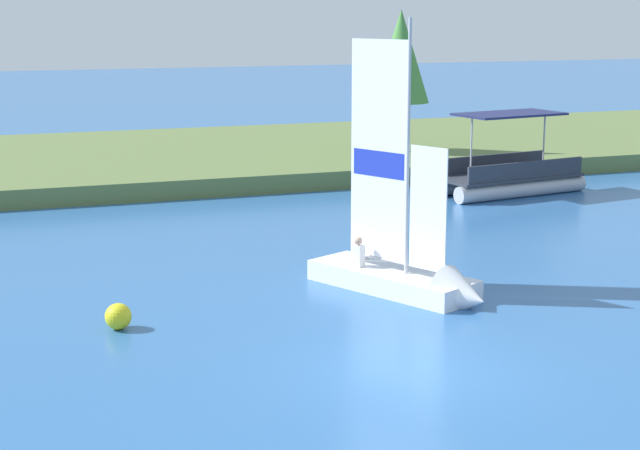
{
  "coord_description": "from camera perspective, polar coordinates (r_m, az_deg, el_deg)",
  "views": [
    {
      "loc": [
        -7.69,
        -16.28,
        6.56
      ],
      "look_at": [
        0.99,
        7.55,
        1.2
      ],
      "focal_mm": 57.55,
      "sensor_mm": 36.0,
      "label": 1
    }
  ],
  "objects": [
    {
      "name": "ground_plane",
      "position": [
        19.16,
        5.0,
        -8.13
      ],
      "size": [
        200.0,
        200.0,
        0.0
      ],
      "primitive_type": "plane",
      "color": "#2D609E"
    },
    {
      "name": "shore_bank",
      "position": [
        43.9,
        -9.74,
        3.62
      ],
      "size": [
        80.0,
        15.89,
        0.69
      ],
      "primitive_type": "cube",
      "color": "#5B703D",
      "rests_on": "ground"
    },
    {
      "name": "shoreline_tree_centre",
      "position": [
        42.99,
        4.51,
        9.28
      ],
      "size": [
        2.4,
        2.4,
        5.87
      ],
      "color": "brown",
      "rests_on": "shore_bank"
    },
    {
      "name": "sailboat",
      "position": [
        23.96,
        5.3,
        -2.81
      ],
      "size": [
        3.29,
        4.92,
        6.78
      ],
      "rotation": [
        0.0,
        0.0,
        -1.13
      ],
      "color": "white",
      "rests_on": "ground"
    },
    {
      "name": "pontoon_boat",
      "position": [
        37.64,
        10.37,
        2.74
      ],
      "size": [
        5.85,
        3.11,
        2.93
      ],
      "rotation": [
        0.0,
        0.0,
        0.17
      ],
      "color": "#B2B2B7",
      "rests_on": "ground"
    },
    {
      "name": "channel_buoy",
      "position": [
        21.84,
        -11.16,
        -5.01
      ],
      "size": [
        0.56,
        0.56,
        0.56
      ],
      "primitive_type": "sphere",
      "color": "yellow",
      "rests_on": "ground"
    }
  ]
}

